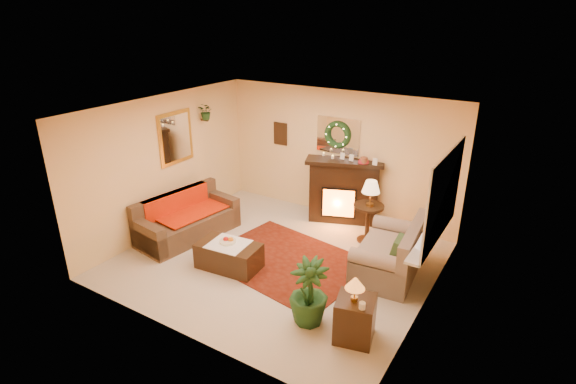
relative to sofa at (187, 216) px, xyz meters
The scene contains 31 objects.
floor 1.96m from the sofa, ahead, with size 5.00×5.00×0.00m, color beige.
ceiling 2.89m from the sofa, ahead, with size 5.00×5.00×0.00m, color white.
wall_back 3.18m from the sofa, 51.37° to the left, with size 5.00×5.00×0.00m, color #EFD88C.
wall_front 2.98m from the sofa, 47.83° to the right, with size 5.00×5.00×0.00m, color #EFD88C.
wall_left 1.06m from the sofa, 166.58° to the left, with size 4.50×4.50×0.00m, color #EFD88C.
wall_right 4.50m from the sofa, ahead, with size 4.50×4.50×0.00m, color #EFD88C.
area_rug 2.12m from the sofa, ahead, with size 2.57×1.93×0.01m, color #480405.
sofa is the anchor object (origin of this frame).
red_throw 0.21m from the sofa, 112.42° to the left, with size 0.88×1.43×0.02m, color red.
fireplace 3.09m from the sofa, 45.01° to the left, with size 1.34×0.42×1.23m, color black.
poinsettia 3.47m from the sofa, 40.59° to the left, with size 0.21×0.21×0.21m, color red.
mantel_candle_a 2.90m from the sofa, 52.30° to the left, with size 0.06×0.06×0.18m, color silver.
mantel_candle_b 2.99m from the sofa, 47.68° to the left, with size 0.06×0.06×0.18m, color white.
mantel_mirror 3.30m from the sofa, 51.14° to the left, with size 0.92×0.02×0.72m, color white.
wreath 3.28m from the sofa, 50.66° to the left, with size 0.55×0.55×0.11m, color #194719.
wall_art 2.68m from the sofa, 76.70° to the left, with size 0.32×0.03×0.48m, color #381E11.
gold_mirror 1.50m from the sofa, 142.27° to the left, with size 0.03×0.84×1.00m, color gold.
hanging_plant 1.99m from the sofa, 109.84° to the left, with size 0.33×0.28×0.36m, color #194719.
loveseat 3.73m from the sofa, 12.50° to the left, with size 0.90×1.55×0.90m, color #9E7F69.
window_frame 4.59m from the sofa, ahead, with size 0.03×1.86×1.36m, color white.
window_glass 4.57m from the sofa, ahead, with size 0.02×1.70×1.22m, color black.
window_sill 4.37m from the sofa, ahead, with size 0.22×1.86×0.04m, color white.
mini_tree 4.34m from the sofa, ahead, with size 0.20×0.20×0.30m, color silver.
sill_plant 4.56m from the sofa, 17.83° to the left, with size 0.30×0.24×0.54m, color #184C13.
side_table_round 3.35m from the sofa, 28.68° to the left, with size 0.56×0.56×0.73m, color black.
lamp_cream 3.39m from the sofa, 28.03° to the left, with size 0.32×0.32×0.50m, color #EEBE7F.
end_table_square 3.96m from the sofa, 14.30° to the right, with size 0.49×0.49×0.60m, color black.
lamp_tiffany 3.97m from the sofa, 14.86° to the right, with size 0.25×0.25×0.37m, color orange.
coffee_table 1.45m from the sofa, 19.22° to the right, with size 1.04×0.57×0.44m, color #532818.
fruit_bowl 1.38m from the sofa, 18.33° to the right, with size 0.27×0.27×0.06m, color #ECEECA.
floor_palm 3.31m from the sofa, 17.55° to the right, with size 1.60×1.60×2.86m, color black.
Camera 1 is at (3.68, -5.62, 4.02)m, focal length 28.00 mm.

